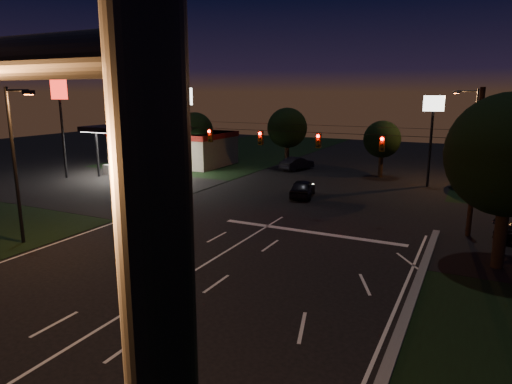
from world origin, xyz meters
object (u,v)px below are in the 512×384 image
Objects in this scene: car_oncoming_b at (297,163)px; utility_pole_right at (468,236)px; tree_right_near at (510,156)px; car_oncoming_a at (303,188)px.

utility_pole_right is at bearing 154.09° from car_oncoming_b.
tree_right_near is at bearing 149.68° from car_oncoming_b.
car_oncoming_b is at bearing -78.31° from car_oncoming_a.
car_oncoming_a reaches higher than car_oncoming_b.
car_oncoming_a is at bearing 156.40° from utility_pole_right.
car_oncoming_a is at bearing 132.21° from car_oncoming_b.
tree_right_near is at bearing 132.50° from car_oncoming_a.
car_oncoming_b is at bearing 135.17° from utility_pole_right.
car_oncoming_a is (-14.53, 10.51, -4.92)m from tree_right_near.
utility_pole_right is 1.03× the size of tree_right_near.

